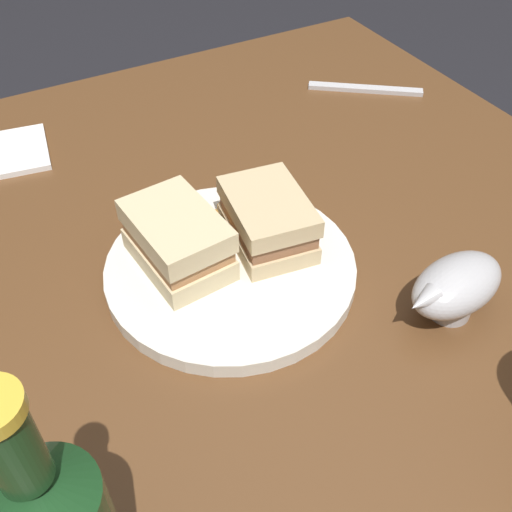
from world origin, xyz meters
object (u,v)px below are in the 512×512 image
object	(u,v)px
napkin	(14,152)
fork	(365,89)
plate	(231,269)
sandwich_half_right	(177,240)
gravy_boat	(455,286)
sandwich_half_left	(268,220)

from	to	relation	value
napkin	fork	size ratio (longest dim) A/B	0.61
napkin	plate	bearing A→B (deg)	-155.80
plate	napkin	bearing A→B (deg)	24.20
sandwich_half_right	gravy_boat	xyz separation A→B (m)	(-0.18, -0.22, -0.01)
sandwich_half_left	plate	bearing A→B (deg)	103.52
sandwich_half_left	sandwich_half_right	bearing A→B (deg)	81.98
sandwich_half_right	napkin	bearing A→B (deg)	18.78
sandwich_half_left	gravy_boat	xyz separation A→B (m)	(-0.17, -0.12, -0.01)
napkin	fork	distance (m)	0.54
fork	plate	bearing A→B (deg)	-108.58
sandwich_half_right	napkin	size ratio (longest dim) A/B	1.12
plate	sandwich_half_left	xyz separation A→B (m)	(0.01, -0.05, 0.04)
sandwich_half_left	fork	distance (m)	0.41
plate	sandwich_half_left	bearing A→B (deg)	-76.48
sandwich_half_right	napkin	xyz separation A→B (m)	(0.32, 0.11, -0.05)
napkin	fork	world-z (taller)	napkin
plate	napkin	size ratio (longest dim) A/B	2.47
plate	gravy_boat	bearing A→B (deg)	-132.43
sandwich_half_left	sandwich_half_right	xyz separation A→B (m)	(0.01, 0.10, 0.00)
sandwich_half_left	sandwich_half_right	size ratio (longest dim) A/B	0.99
sandwich_half_right	napkin	distance (m)	0.34
plate	gravy_boat	xyz separation A→B (m)	(-0.16, -0.17, 0.03)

